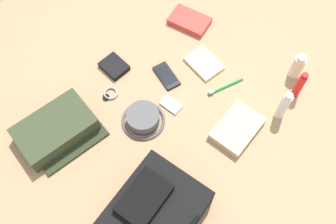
# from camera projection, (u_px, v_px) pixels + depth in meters

# --- Properties ---
(ground_plane) EXTENTS (2.64, 2.02, 0.02)m
(ground_plane) POSITION_uv_depth(u_px,v_px,m) (168.00, 118.00, 1.58)
(ground_plane) COLOR tan
(ground_plane) RESTS_ON ground
(backpack) EXTENTS (0.35, 0.30, 0.14)m
(backpack) POSITION_uv_depth(u_px,v_px,m) (155.00, 212.00, 1.33)
(backpack) COLOR black
(backpack) RESTS_ON ground_plane
(toiletry_pouch) EXTENTS (0.32, 0.27, 0.08)m
(toiletry_pouch) POSITION_uv_depth(u_px,v_px,m) (56.00, 130.00, 1.49)
(toiletry_pouch) COLOR #384228
(toiletry_pouch) RESTS_ON ground_plane
(bucket_hat) EXTENTS (0.18, 0.18, 0.06)m
(bucket_hat) POSITION_uv_depth(u_px,v_px,m) (143.00, 118.00, 1.53)
(bucket_hat) COLOR #5A5A5A
(bucket_hat) RESTS_ON ground_plane
(lotion_bottle) EXTENTS (0.05, 0.05, 0.13)m
(lotion_bottle) POSITION_uv_depth(u_px,v_px,m) (297.00, 67.00, 1.60)
(lotion_bottle) COLOR beige
(lotion_bottle) RESTS_ON ground_plane
(sunscreen_spray) EXTENTS (0.03, 0.03, 0.15)m
(sunscreen_spray) POSITION_uv_depth(u_px,v_px,m) (300.00, 85.00, 1.55)
(sunscreen_spray) COLOR red
(sunscreen_spray) RESTS_ON ground_plane
(toothpaste_tube) EXTENTS (0.04, 0.04, 0.16)m
(toothpaste_tube) POSITION_uv_depth(u_px,v_px,m) (284.00, 106.00, 1.50)
(toothpaste_tube) COLOR white
(toothpaste_tube) RESTS_ON ground_plane
(paperback_novel) EXTENTS (0.14, 0.20, 0.03)m
(paperback_novel) POSITION_uv_depth(u_px,v_px,m) (189.00, 21.00, 1.78)
(paperback_novel) COLOR red
(paperback_novel) RESTS_ON ground_plane
(cell_phone) EXTENTS (0.10, 0.14, 0.01)m
(cell_phone) POSITION_uv_depth(u_px,v_px,m) (166.00, 76.00, 1.65)
(cell_phone) COLOR black
(cell_phone) RESTS_ON ground_plane
(media_player) EXTENTS (0.05, 0.09, 0.01)m
(media_player) POSITION_uv_depth(u_px,v_px,m) (171.00, 105.00, 1.58)
(media_player) COLOR #B7B7BC
(media_player) RESTS_ON ground_plane
(wristwatch) EXTENTS (0.07, 0.06, 0.01)m
(wristwatch) POSITION_uv_depth(u_px,v_px,m) (110.00, 94.00, 1.61)
(wristwatch) COLOR #99999E
(wristwatch) RESTS_ON ground_plane
(toothbrush) EXTENTS (0.16, 0.07, 0.02)m
(toothbrush) POSITION_uv_depth(u_px,v_px,m) (223.00, 87.00, 1.62)
(toothbrush) COLOR #198C33
(toothbrush) RESTS_ON ground_plane
(wallet) EXTENTS (0.10, 0.12, 0.02)m
(wallet) POSITION_uv_depth(u_px,v_px,m) (114.00, 66.00, 1.66)
(wallet) COLOR black
(wallet) RESTS_ON ground_plane
(notepad) EXTENTS (0.14, 0.17, 0.02)m
(notepad) POSITION_uv_depth(u_px,v_px,m) (204.00, 63.00, 1.67)
(notepad) COLOR beige
(notepad) RESTS_ON ground_plane
(folded_towel) EXTENTS (0.20, 0.15, 0.04)m
(folded_towel) POSITION_uv_depth(u_px,v_px,m) (237.00, 128.00, 1.52)
(folded_towel) COLOR #C6B289
(folded_towel) RESTS_ON ground_plane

